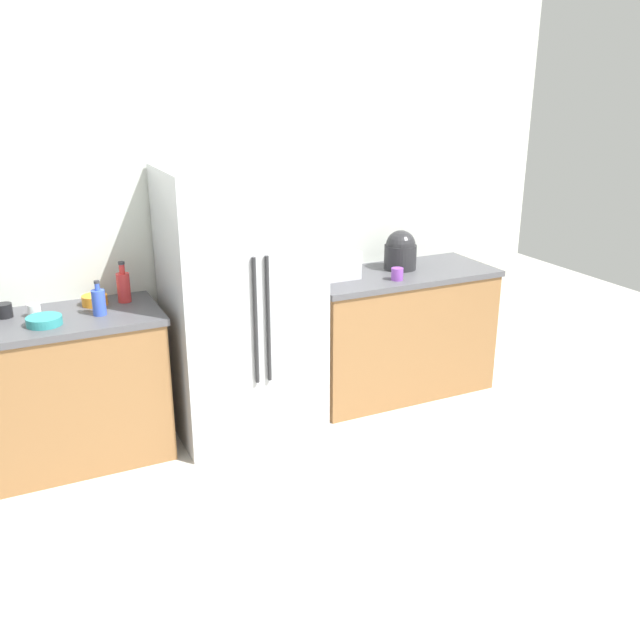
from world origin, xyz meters
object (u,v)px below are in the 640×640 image
cup_a (34,311)px  cup_b (4,311)px  bottle_b (124,286)px  rice_cooker (400,251)px  cup_c (397,274)px  toaster (340,265)px  bottle_a (99,302)px  bowl_a (95,300)px  refrigerator (241,304)px  bowl_b (44,321)px

cup_a → cup_b: size_ratio=0.82×
bottle_b → cup_b: 0.68m
rice_cooker → cup_c: bearing=-125.4°
toaster → bottle_a: (-1.61, -0.08, -0.02)m
cup_c → bowl_a: 1.98m
bottle_b → cup_b: bottle_b is taller
cup_a → rice_cooker: bearing=0.0°
cup_b → refrigerator: bearing=-7.9°
cup_c → bottle_b: bearing=170.1°
refrigerator → cup_c: (1.08, -0.12, 0.10)m
rice_cooker → bowl_b: bearing=-175.8°
toaster → cup_a: toaster is taller
toaster → bowl_a: (-1.61, 0.12, -0.07)m
toaster → bottle_b: bottle_b is taller
rice_cooker → cup_b: rice_cooker is taller
toaster → bowl_b: bearing=-176.1°
bottle_b → cup_a: 0.53m
bottle_a → refrigerator: bearing=0.2°
toaster → cup_b: (-2.12, 0.11, -0.06)m
cup_a → bowl_b: bearing=-77.8°
bottle_a → bowl_b: 0.32m
cup_c → bowl_b: 2.26m
bottle_b → bowl_b: size_ratio=1.30×
cup_a → bowl_a: size_ratio=0.50×
refrigerator → bottle_b: refrigerator is taller
bottle_a → bottle_b: 0.26m
cup_b → bowl_b: bearing=-51.1°
cup_b → cup_a: bearing=-22.6°
refrigerator → bowl_b: (-1.18, -0.05, 0.08)m
refrigerator → bowl_a: 0.89m
bottle_a → cup_b: bottle_a is taller
refrigerator → bottle_b: (-0.69, 0.19, 0.15)m
cup_c → refrigerator: bearing=173.8°
rice_cooker → bowl_b: size_ratio=1.45×
bottle_a → bowl_b: (-0.31, -0.05, -0.06)m
cup_a → bowl_b: 0.18m
toaster → bottle_a: bearing=-177.1°
bottle_b → bowl_a: 0.19m
bottle_a → bottle_b: size_ratio=0.82×
toaster → bowl_a: bearing=175.7°
cup_a → bowl_a: cup_a is taller
toaster → bowl_a: toaster is taller
cup_c → cup_b: bearing=172.9°
cup_b → cup_c: cup_c is taller
rice_cooker → bottle_b: bearing=178.1°
cup_a → toaster: bearing=-1.3°
bottle_a → bottle_b: bottle_b is taller
rice_cooker → bottle_b: 1.95m
bottle_b → cup_b: (-0.68, -0.00, -0.06)m
rice_cooker → bowl_a: 2.13m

